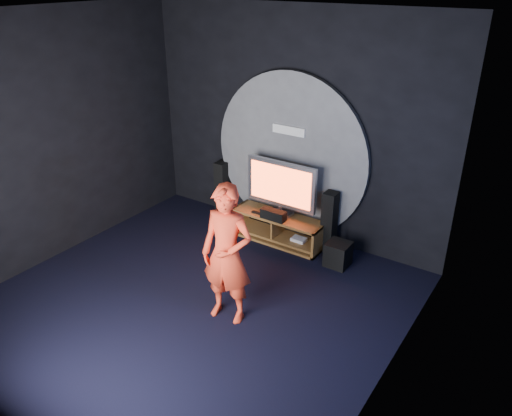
{
  "coord_description": "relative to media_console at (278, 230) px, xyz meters",
  "views": [
    {
      "loc": [
        3.61,
        -3.88,
        3.92
      ],
      "look_at": [
        0.31,
        1.05,
        1.05
      ],
      "focal_mm": 35.0,
      "sensor_mm": 36.0,
      "label": 1
    }
  ],
  "objects": [
    {
      "name": "center_speaker",
      "position": [
        -0.01,
        -0.15,
        0.33
      ],
      "size": [
        0.4,
        0.15,
        0.15
      ],
      "primitive_type": "cube",
      "color": "black",
      "rests_on": "media_console"
    },
    {
      "name": "floor",
      "position": [
        -0.06,
        -2.05,
        -0.19
      ],
      "size": [
        5.0,
        5.0,
        0.0
      ],
      "primitive_type": "plane",
      "color": "black",
      "rests_on": "ground"
    },
    {
      "name": "media_console",
      "position": [
        0.0,
        0.0,
        0.0
      ],
      "size": [
        1.49,
        0.45,
        0.45
      ],
      "color": "#A06A31",
      "rests_on": "ground"
    },
    {
      "name": "tower_speaker_right",
      "position": [
        0.77,
        0.19,
        0.29
      ],
      "size": [
        0.19,
        0.21,
        0.96
      ],
      "primitive_type": "cube",
      "color": "black",
      "rests_on": "ground"
    },
    {
      "name": "tower_speaker_left",
      "position": [
        -1.32,
        0.29,
        0.29
      ],
      "size": [
        0.19,
        0.21,
        0.96
      ],
      "primitive_type": "cube",
      "color": "black",
      "rests_on": "ground"
    },
    {
      "name": "left_wall",
      "position": [
        -2.56,
        -2.05,
        1.56
      ],
      "size": [
        0.04,
        5.0,
        3.5
      ],
      "primitive_type": "cube",
      "color": "black",
      "rests_on": "ground"
    },
    {
      "name": "remote",
      "position": [
        -0.32,
        -0.12,
        0.27
      ],
      "size": [
        0.18,
        0.05,
        0.02
      ],
      "primitive_type": "cube",
      "color": "black",
      "rests_on": "media_console"
    },
    {
      "name": "player",
      "position": [
        0.48,
        -1.95,
        0.69
      ],
      "size": [
        0.71,
        0.52,
        1.76
      ],
      "primitive_type": "imported",
      "rotation": [
        0.0,
        0.0,
        0.17
      ],
      "color": "red",
      "rests_on": "ground"
    },
    {
      "name": "back_wall",
      "position": [
        -0.06,
        0.45,
        1.56
      ],
      "size": [
        5.0,
        0.04,
        3.5
      ],
      "primitive_type": "cube",
      "color": "black",
      "rests_on": "ground"
    },
    {
      "name": "subwoofer",
      "position": [
        1.09,
        -0.12,
        -0.01
      ],
      "size": [
        0.33,
        0.33,
        0.36
      ],
      "primitive_type": "cube",
      "color": "black",
      "rests_on": "ground"
    },
    {
      "name": "tv",
      "position": [
        -0.01,
        0.07,
        0.73
      ],
      "size": [
        1.17,
        0.22,
        0.87
      ],
      "color": "#BBBBC3",
      "rests_on": "media_console"
    },
    {
      "name": "wall_disc_panel",
      "position": [
        -0.06,
        0.39,
        1.11
      ],
      "size": [
        2.6,
        0.11,
        2.6
      ],
      "color": "#515156",
      "rests_on": "ground"
    },
    {
      "name": "ceiling",
      "position": [
        -0.06,
        -2.05,
        3.31
      ],
      "size": [
        5.0,
        5.0,
        0.01
      ],
      "primitive_type": "cube",
      "color": "black",
      "rests_on": "back_wall"
    },
    {
      "name": "right_wall",
      "position": [
        2.44,
        -2.05,
        1.56
      ],
      "size": [
        0.04,
        5.0,
        3.5
      ],
      "primitive_type": "cube",
      "color": "black",
      "rests_on": "ground"
    }
  ]
}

